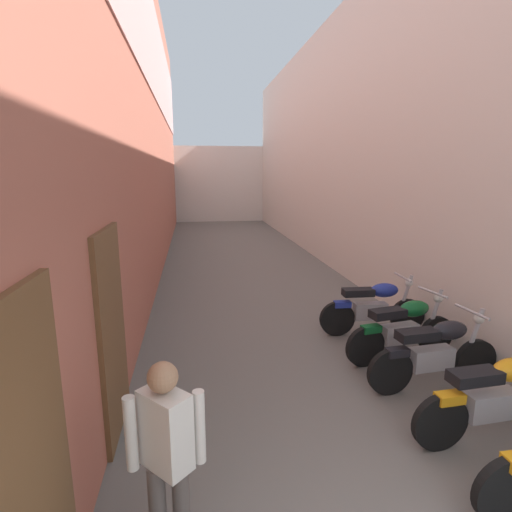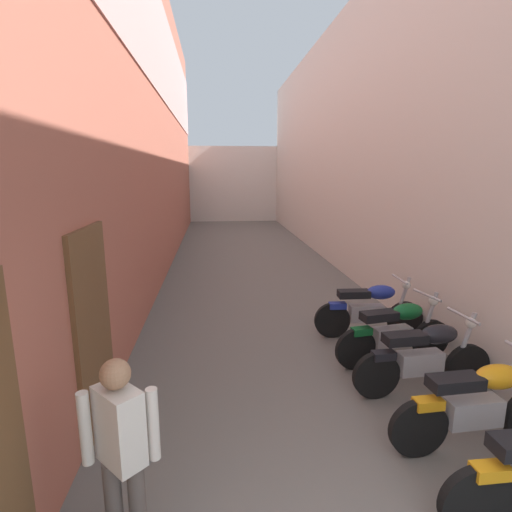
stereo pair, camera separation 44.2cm
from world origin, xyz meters
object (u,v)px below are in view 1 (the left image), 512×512
Objects in this scene: motorcycle_fourth at (403,328)px; pedestrian_by_doorway at (167,453)px; motorcycle_second at (497,397)px; motorcycle_fifth at (374,306)px; motorcycle_third at (436,352)px.

pedestrian_by_doorway is (-3.23, -2.70, 0.42)m from motorcycle_fourth.
motorcycle_fourth is 4.23m from pedestrian_by_doorway.
motorcycle_second is at bearing -90.00° from motorcycle_fourth.
pedestrian_by_doorway is (-3.23, -3.68, 0.42)m from motorcycle_fifth.
motorcycle_second and motorcycle_fifth have the same top height.
motorcycle_second is 1.00× the size of motorcycle_fifth.
motorcycle_third is 1.78m from motorcycle_fifth.
motorcycle_fifth is at bearing 90.00° from motorcycle_third.
motorcycle_third is 1.01× the size of motorcycle_fourth.
pedestrian_by_doorway is (-3.23, -1.90, 0.42)m from motorcycle_third.
motorcycle_second is 3.37m from pedestrian_by_doorway.
motorcycle_fourth is (-0.00, 0.80, 0.00)m from motorcycle_third.
motorcycle_fourth is at bearing 39.96° from pedestrian_by_doorway.
motorcycle_third and motorcycle_fourth have the same top height.
pedestrian_by_doorway is at bearing -149.52° from motorcycle_third.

